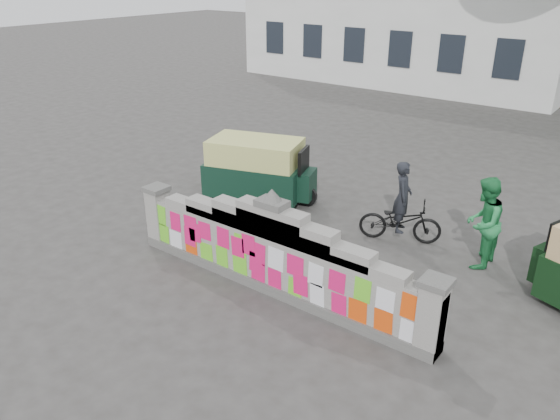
{
  "coord_description": "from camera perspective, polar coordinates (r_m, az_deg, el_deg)",
  "views": [
    {
      "loc": [
        5.29,
        -6.78,
        5.48
      ],
      "look_at": [
        -0.58,
        1.0,
        1.1
      ],
      "focal_mm": 35.0,
      "sensor_mm": 36.0,
      "label": 1
    }
  ],
  "objects": [
    {
      "name": "pedestrian",
      "position": [
        11.27,
        20.47,
        -1.27
      ],
      "size": [
        0.7,
        0.9,
        1.85
      ],
      "primitive_type": "imported",
      "rotation": [
        0.0,
        0.0,
        -1.57
      ],
      "color": "#258946",
      "rests_on": "ground"
    },
    {
      "name": "rickshaw_left",
      "position": [
        13.74,
        -2.28,
        4.32
      ],
      "size": [
        2.91,
        1.98,
        1.56
      ],
      "rotation": [
        0.0,
        0.0,
        0.31
      ],
      "color": "black",
      "rests_on": "ground"
    },
    {
      "name": "ground",
      "position": [
        10.2,
        -0.79,
        -8.31
      ],
      "size": [
        100.0,
        100.0,
        0.0
      ],
      "primitive_type": "plane",
      "color": "#383533",
      "rests_on": "ground"
    },
    {
      "name": "parapet_wall",
      "position": [
        9.81,
        -0.83,
        -4.63
      ],
      "size": [
        6.48,
        0.44,
        2.01
      ],
      "color": "#4C4C49",
      "rests_on": "ground"
    },
    {
      "name": "cyclist_bike",
      "position": [
        12.0,
        12.45,
        -1.14
      ],
      "size": [
        1.84,
        1.24,
        0.92
      ],
      "primitive_type": "imported",
      "rotation": [
        0.0,
        0.0,
        1.97
      ],
      "color": "black",
      "rests_on": "ground"
    },
    {
      "name": "cyclist_rider",
      "position": [
        11.88,
        12.58,
        0.25
      ],
      "size": [
        0.56,
        0.67,
        1.55
      ],
      "primitive_type": "imported",
      "rotation": [
        0.0,
        0.0,
        1.97
      ],
      "color": "black",
      "rests_on": "ground"
    }
  ]
}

